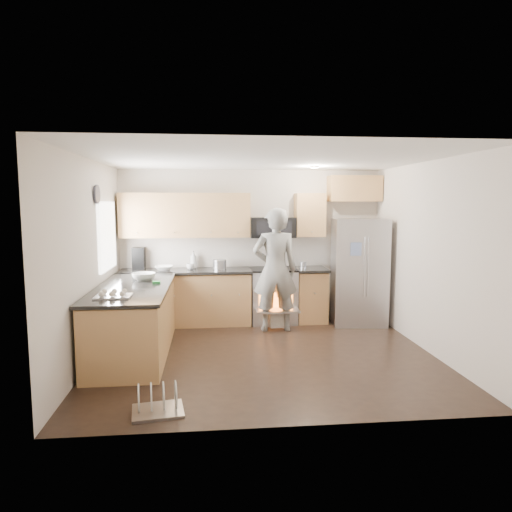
{
  "coord_description": "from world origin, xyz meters",
  "views": [
    {
      "loc": [
        -0.71,
        -5.91,
        2.03
      ],
      "look_at": [
        -0.07,
        0.5,
        1.28
      ],
      "focal_mm": 32.0,
      "sensor_mm": 36.0,
      "label": 1
    }
  ],
  "objects": [
    {
      "name": "dish_rack",
      "position": [
        -1.24,
        -1.59,
        0.08
      ],
      "size": [
        0.54,
        0.46,
        0.3
      ],
      "rotation": [
        0.0,
        0.0,
        0.15
      ],
      "color": "#B7B7BC",
      "rests_on": "ground"
    },
    {
      "name": "room_shell",
      "position": [
        -0.04,
        0.02,
        1.67
      ],
      "size": [
        4.54,
        4.04,
        2.62
      ],
      "color": "beige",
      "rests_on": "ground"
    },
    {
      "name": "refrigerator",
      "position": [
        1.77,
        1.45,
        0.89
      ],
      "size": [
        0.95,
        0.78,
        1.78
      ],
      "rotation": [
        0.0,
        0.0,
        -0.13
      ],
      "color": "#B7B7BC",
      "rests_on": "ground"
    },
    {
      "name": "stove_range",
      "position": [
        0.35,
        1.69,
        0.68
      ],
      "size": [
        0.76,
        0.97,
        1.79
      ],
      "color": "#B7B7BC",
      "rests_on": "ground"
    },
    {
      "name": "back_cabinet_run",
      "position": [
        -0.59,
        1.75,
        0.96
      ],
      "size": [
        4.45,
        0.64,
        2.5
      ],
      "color": "#AC8045",
      "rests_on": "ground"
    },
    {
      "name": "ground",
      "position": [
        0.0,
        0.0,
        0.0
      ],
      "size": [
        4.5,
        4.5,
        0.0
      ],
      "primitive_type": "plane",
      "color": "black",
      "rests_on": "ground"
    },
    {
      "name": "peninsula",
      "position": [
        -1.75,
        0.25,
        0.46
      ],
      "size": [
        0.96,
        2.36,
        1.03
      ],
      "color": "#AC8045",
      "rests_on": "ground"
    },
    {
      "name": "person",
      "position": [
        0.31,
        1.18,
        0.98
      ],
      "size": [
        0.72,
        0.47,
        1.96
      ],
      "primitive_type": "imported",
      "rotation": [
        0.0,
        0.0,
        3.15
      ],
      "color": "gray",
      "rests_on": "ground"
    }
  ]
}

